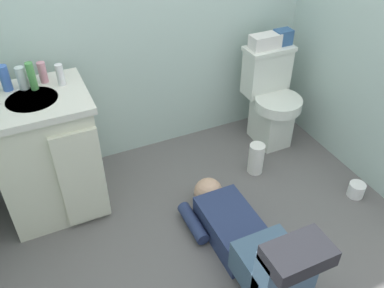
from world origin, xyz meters
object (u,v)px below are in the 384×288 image
Objects in this scene: vanity_cabinet at (48,155)px; bottle_blue at (5,78)px; person_plumber at (249,240)px; bottle_pink at (43,72)px; toiletry_bag at (283,37)px; bottle_clear at (22,78)px; bottle_green at (32,76)px; faucet at (26,78)px; paper_towel_roll at (256,158)px; tissue_box at (265,41)px; toilet at (271,99)px; toilet_paper_roll at (356,190)px; bottle_white at (60,75)px.

bottle_blue is at bearing 126.65° from vanity_cabinet.
person_plumber is 1.51m from bottle_pink.
toiletry_bag is 1.01× the size of bottle_pink.
bottle_clear is 0.06m from bottle_green.
bottle_blue is at bearing 158.92° from bottle_green.
vanity_cabinet is at bearing -175.14° from toiletry_bag.
person_plumber is at bearing -45.70° from vanity_cabinet.
paper_towel_roll is (1.35, -0.41, -0.75)m from faucet.
bottle_green is at bearing -21.08° from bottle_blue.
toiletry_bag reaches higher than person_plumber.
vanity_cabinet is 3.73× the size of tissue_box.
toilet is 1.64m from bottle_pink.
bottle_clear is (-0.92, 1.04, 0.71)m from person_plumber.
bottle_blue is at bearing 165.37° from bottle_clear.
bottle_pink is at bearing 3.00° from bottle_blue.
person_plumber is 4.84× the size of tissue_box.
tissue_box is 1.36× the size of bottle_green.
faucet reaches higher than toiletry_bag.
bottle_blue is 1.13× the size of bottle_clear.
bottle_clear is 1.19× the size of toilet_paper_roll.
vanity_cabinet reaches higher than person_plumber.
tissue_box reaches higher than person_plumber.
paper_towel_roll is at bearing 54.95° from person_plumber.
faucet reaches higher than toilet_paper_roll.
person_plumber is 1.41m from bottle_white.
bottle_white reaches higher than tissue_box.
toilet reaches higher than paper_towel_roll.
bottle_pink is at bearing 179.75° from tissue_box.
bottle_clear is at bearing 131.43° from person_plumber.
bottle_blue is (-1.71, -0.00, 0.09)m from tissue_box.
tissue_box is 1.72m from bottle_blue.
toilet is 0.44m from tissue_box.
faucet is 2.21m from toilet_paper_roll.
bottle_green reaches higher than toilet_paper_roll.
bottle_clear is (-1.63, -0.03, 0.09)m from tissue_box.
bottle_green is at bearing 130.62° from person_plumber.
bottle_green reaches higher than bottle_blue.
bottle_clear is at bearing -179.09° from tissue_box.
toiletry_bag is 1.73m from bottle_green.
bottle_blue is 1.21× the size of bottle_pink.
bottle_pink is (-1.51, 0.01, 0.08)m from tissue_box.
paper_towel_roll is (-0.25, -0.41, -0.68)m from tissue_box.
toilet is at bearing 103.01° from toilet_paper_roll.
faucet is 1.60m from paper_towel_roll.
bottle_pink reaches higher than paper_towel_roll.
paper_towel_roll is at bearing -15.55° from bottle_blue.
toilet_paper_roll is (0.23, -0.91, -0.75)m from tissue_box.
faucet is at bearing 163.29° from paper_towel_roll.
toiletry_bag is 1.67m from bottle_pink.
bottle_white reaches higher than toilet.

